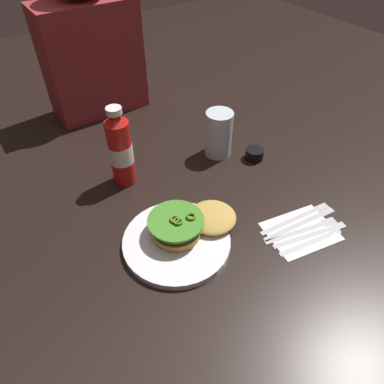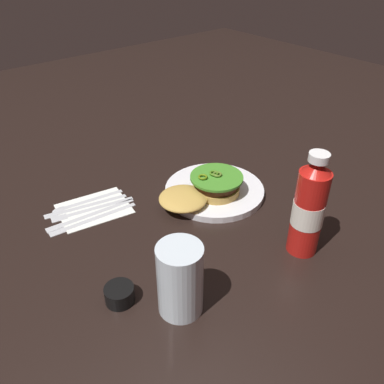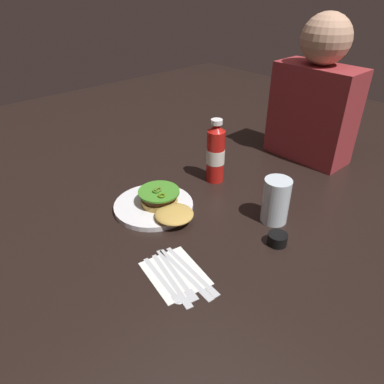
# 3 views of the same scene
# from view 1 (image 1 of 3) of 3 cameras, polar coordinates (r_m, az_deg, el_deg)

# --- Properties ---
(ground_plane) EXTENTS (3.00, 3.00, 0.00)m
(ground_plane) POSITION_cam_1_polar(r_m,az_deg,el_deg) (0.94, 0.29, -0.90)
(ground_plane) COLOR black
(dinner_plate) EXTENTS (0.25, 0.25, 0.02)m
(dinner_plate) POSITION_cam_1_polar(r_m,az_deg,el_deg) (0.83, -2.49, -7.94)
(dinner_plate) COLOR white
(dinner_plate) RESTS_ON ground_plane
(burger_sandwich) EXTENTS (0.21, 0.14, 0.05)m
(burger_sandwich) POSITION_cam_1_polar(r_m,az_deg,el_deg) (0.83, -0.35, -4.97)
(burger_sandwich) COLOR #BF9645
(burger_sandwich) RESTS_ON dinner_plate
(ketchup_bottle) EXTENTS (0.06, 0.06, 0.23)m
(ketchup_bottle) POSITION_cam_1_polar(r_m,az_deg,el_deg) (0.95, -11.41, 6.63)
(ketchup_bottle) COLOR red
(ketchup_bottle) RESTS_ON ground_plane
(water_glass) EXTENTS (0.08, 0.08, 0.14)m
(water_glass) POSITION_cam_1_polar(r_m,az_deg,el_deg) (1.06, 4.30, 9.30)
(water_glass) COLOR silver
(water_glass) RESTS_ON ground_plane
(condiment_cup) EXTENTS (0.05, 0.05, 0.03)m
(condiment_cup) POSITION_cam_1_polar(r_m,az_deg,el_deg) (1.08, 9.99, 6.05)
(condiment_cup) COLOR black
(condiment_cup) RESTS_ON ground_plane
(napkin) EXTENTS (0.18, 0.15, 0.00)m
(napkin) POSITION_cam_1_polar(r_m,az_deg,el_deg) (0.90, 17.03, -6.02)
(napkin) COLOR white
(napkin) RESTS_ON ground_plane
(spoon_utensil) EXTENTS (0.18, 0.04, 0.00)m
(spoon_utensil) POSITION_cam_1_polar(r_m,az_deg,el_deg) (0.89, 19.91, -6.89)
(spoon_utensil) COLOR silver
(spoon_utensil) RESTS_ON napkin
(table_knife) EXTENTS (0.20, 0.06, 0.00)m
(table_knife) POSITION_cam_1_polar(r_m,az_deg,el_deg) (0.90, 19.12, -6.20)
(table_knife) COLOR silver
(table_knife) RESTS_ON napkin
(fork_utensil) EXTENTS (0.20, 0.06, 0.00)m
(fork_utensil) POSITION_cam_1_polar(r_m,az_deg,el_deg) (0.91, 18.07, -5.51)
(fork_utensil) COLOR silver
(fork_utensil) RESTS_ON napkin
(butter_knife) EXTENTS (0.22, 0.04, 0.00)m
(butter_knife) POSITION_cam_1_polar(r_m,az_deg,el_deg) (0.92, 17.62, -4.44)
(butter_knife) COLOR silver
(butter_knife) RESTS_ON napkin
(steak_knife) EXTENTS (0.21, 0.04, 0.00)m
(steak_knife) POSITION_cam_1_polar(r_m,az_deg,el_deg) (0.93, 16.92, -3.68)
(steak_knife) COLOR silver
(steak_knife) RESTS_ON napkin
(diner_person) EXTENTS (0.31, 0.17, 0.53)m
(diner_person) POSITION_cam_1_polar(r_m,az_deg,el_deg) (1.26, -16.22, 22.44)
(diner_person) COLOR maroon
(diner_person) RESTS_ON ground_plane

